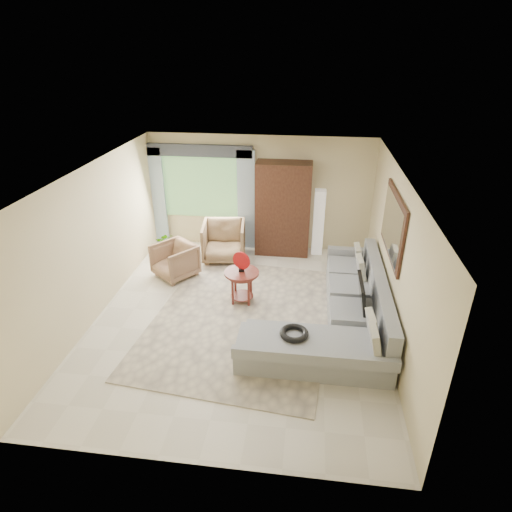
# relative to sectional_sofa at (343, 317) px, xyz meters

# --- Properties ---
(ground) EXTENTS (6.00, 6.00, 0.00)m
(ground) POSITION_rel_sectional_sofa_xyz_m (-1.78, 0.18, -0.28)
(ground) COLOR silver
(ground) RESTS_ON ground
(area_rug) EXTENTS (3.39, 4.28, 0.02)m
(area_rug) POSITION_rel_sectional_sofa_xyz_m (-1.74, 0.14, -0.27)
(area_rug) COLOR beige
(area_rug) RESTS_ON ground
(sectional_sofa) EXTENTS (2.30, 3.46, 0.90)m
(sectional_sofa) POSITION_rel_sectional_sofa_xyz_m (0.00, 0.00, 0.00)
(sectional_sofa) COLOR gray
(sectional_sofa) RESTS_ON ground
(tv_screen) EXTENTS (0.14, 0.74, 0.48)m
(tv_screen) POSITION_rel_sectional_sofa_xyz_m (0.27, 0.06, 0.44)
(tv_screen) COLOR black
(tv_screen) RESTS_ON sectional_sofa
(garden_hose) EXTENTS (0.43, 0.43, 0.09)m
(garden_hose) POSITION_rel_sectional_sofa_xyz_m (-0.78, -0.91, 0.26)
(garden_hose) COLOR black
(garden_hose) RESTS_ON sectional_sofa
(coffee_table) EXTENTS (0.64, 0.64, 0.64)m
(coffee_table) POSITION_rel_sectional_sofa_xyz_m (-1.82, 0.68, 0.05)
(coffee_table) COLOR #481813
(coffee_table) RESTS_ON ground
(red_disc) EXTENTS (0.33, 0.14, 0.34)m
(red_disc) POSITION_rel_sectional_sofa_xyz_m (-1.82, 0.68, 0.58)
(red_disc) COLOR #AB1113
(red_disc) RESTS_ON coffee_table
(armchair_left) EXTENTS (1.07, 1.08, 0.71)m
(armchair_left) POSITION_rel_sectional_sofa_xyz_m (-3.34, 1.48, 0.07)
(armchair_left) COLOR #946550
(armchair_left) RESTS_ON ground
(armchair_right) EXTENTS (1.02, 1.04, 0.85)m
(armchair_right) POSITION_rel_sectional_sofa_xyz_m (-2.49, 2.38, 0.14)
(armchair_right) COLOR olive
(armchair_right) RESTS_ON ground
(potted_plant) EXTENTS (0.52, 0.48, 0.49)m
(potted_plant) POSITION_rel_sectional_sofa_xyz_m (-3.88, 2.54, -0.04)
(potted_plant) COLOR #999999
(potted_plant) RESTS_ON ground
(armoire) EXTENTS (1.20, 0.55, 2.10)m
(armoire) POSITION_rel_sectional_sofa_xyz_m (-1.23, 2.90, 0.77)
(armoire) COLOR black
(armoire) RESTS_ON ground
(floor_lamp) EXTENTS (0.24, 0.24, 1.50)m
(floor_lamp) POSITION_rel_sectional_sofa_xyz_m (-0.43, 2.96, 0.47)
(floor_lamp) COLOR silver
(floor_lamp) RESTS_ON ground
(window) EXTENTS (1.80, 0.04, 1.40)m
(window) POSITION_rel_sectional_sofa_xyz_m (-3.13, 3.15, 1.12)
(window) COLOR #669E59
(window) RESTS_ON wall_back
(curtain_left) EXTENTS (0.40, 0.08, 2.30)m
(curtain_left) POSITION_rel_sectional_sofa_xyz_m (-4.18, 3.06, 0.87)
(curtain_left) COLOR #9EB7CC
(curtain_left) RESTS_ON ground
(curtain_right) EXTENTS (0.40, 0.08, 2.30)m
(curtain_right) POSITION_rel_sectional_sofa_xyz_m (-2.08, 3.06, 0.87)
(curtain_right) COLOR #9EB7CC
(curtain_right) RESTS_ON ground
(valance) EXTENTS (2.40, 0.12, 0.26)m
(valance) POSITION_rel_sectional_sofa_xyz_m (-3.13, 3.08, 1.97)
(valance) COLOR #1E232D
(valance) RESTS_ON wall_back
(wall_mirror) EXTENTS (0.05, 1.70, 1.05)m
(wall_mirror) POSITION_rel_sectional_sofa_xyz_m (0.68, 0.53, 1.47)
(wall_mirror) COLOR black
(wall_mirror) RESTS_ON wall_right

